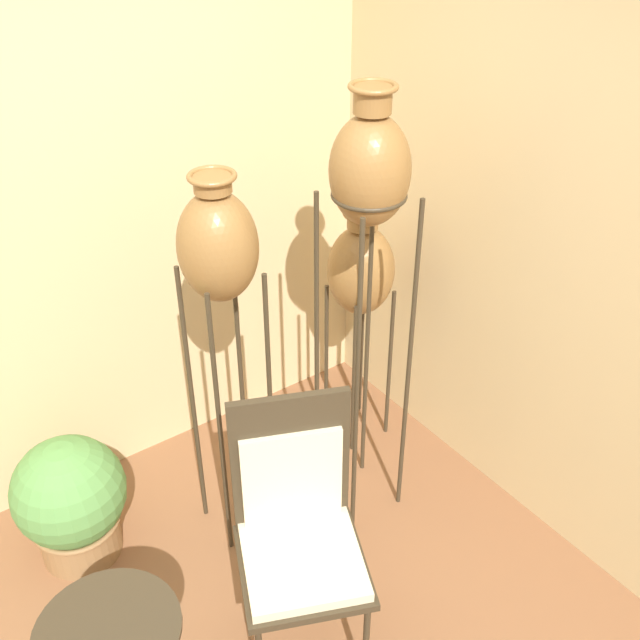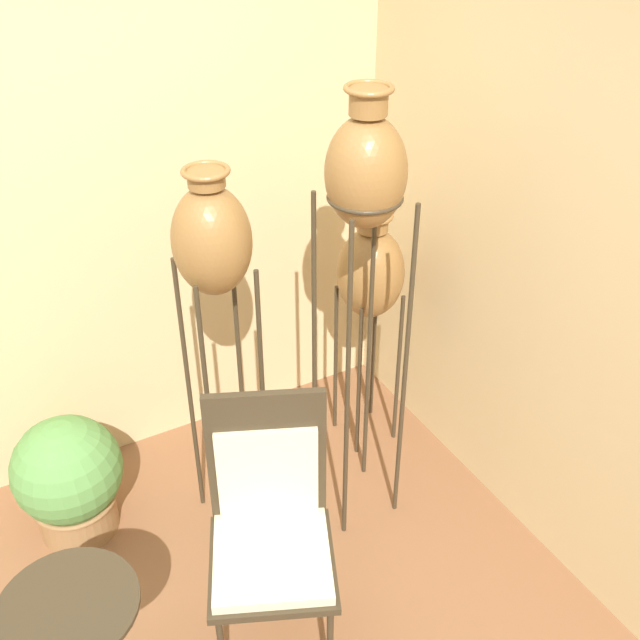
# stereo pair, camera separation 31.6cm
# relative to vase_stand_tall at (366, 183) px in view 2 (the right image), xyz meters

# --- Properties ---
(wall_back) EXTENTS (7.21, 0.06, 2.70)m
(wall_back) POSITION_rel_vase_stand_tall_xyz_m (-1.01, 0.92, -0.26)
(wall_back) COLOR #D1B784
(wall_back) RESTS_ON ground_plane
(wall_right) EXTENTS (0.06, 7.21, 2.70)m
(wall_right) POSITION_rel_vase_stand_tall_xyz_m (0.63, -0.71, -0.26)
(wall_right) COLOR #D1B784
(wall_right) RESTS_ON ground_plane
(vase_stand_tall) EXTENTS (0.30, 0.30, 1.96)m
(vase_stand_tall) POSITION_rel_vase_stand_tall_xyz_m (0.00, 0.00, 0.00)
(vase_stand_tall) COLOR #382D1E
(vase_stand_tall) RESTS_ON ground_plane
(vase_stand_medium) EXTENTS (0.30, 0.30, 1.69)m
(vase_stand_medium) POSITION_rel_vase_stand_tall_xyz_m (-0.52, 0.21, -0.23)
(vase_stand_medium) COLOR #382D1E
(vase_stand_medium) RESTS_ON ground_plane
(vase_stand_short) EXTENTS (0.31, 0.31, 1.26)m
(vase_stand_short) POSITION_rel_vase_stand_tall_xyz_m (0.29, 0.39, -0.65)
(vase_stand_short) COLOR #382D1E
(vase_stand_short) RESTS_ON ground_plane
(chair) EXTENTS (0.59, 0.58, 1.10)m
(chair) POSITION_rel_vase_stand_tall_xyz_m (-0.62, -0.43, -0.99)
(chair) COLOR #382D1E
(chair) RESTS_ON ground_plane
(side_table) EXTENTS (0.45, 0.45, 0.64)m
(side_table) POSITION_rel_vase_stand_tall_xyz_m (-1.34, -0.45, -1.15)
(side_table) COLOR #382D1E
(side_table) RESTS_ON ground_plane
(potted_plant) EXTENTS (0.47, 0.47, 0.60)m
(potted_plant) POSITION_rel_vase_stand_tall_xyz_m (-1.18, 0.46, -1.30)
(potted_plant) COLOR olive
(potted_plant) RESTS_ON ground_plane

